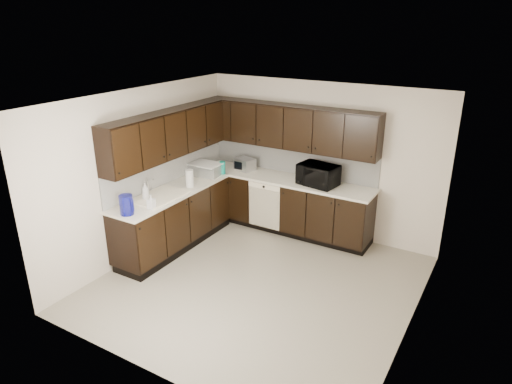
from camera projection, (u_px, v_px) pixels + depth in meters
floor at (258, 283)px, 6.26m from camera, size 4.00×4.00×0.00m
ceiling at (258, 101)px, 5.36m from camera, size 4.00×4.00×0.00m
wall_back at (320, 159)px, 7.42m from camera, size 4.00×0.02×2.50m
wall_left at (142, 173)px, 6.76m from camera, size 0.02×4.00×2.50m
wall_right at (420, 235)px, 4.86m from camera, size 0.02×4.00×2.50m
wall_front at (149, 269)px, 4.20m from camera, size 4.00×0.02×2.50m
lower_cabinets at (239, 213)px, 7.48m from camera, size 3.00×2.80×0.90m
countertop at (238, 184)px, 7.29m from camera, size 3.03×2.83×0.04m
backsplash at (234, 163)px, 7.47m from camera, size 3.00×2.80×0.48m
upper_cabinets at (236, 130)px, 7.11m from camera, size 3.00×2.80×0.70m
dishwasher at (264, 203)px, 7.53m from camera, size 0.58×0.04×0.78m
sink at (159, 201)px, 6.73m from camera, size 0.54×0.82×0.42m
microwave at (318, 175)px, 7.14m from camera, size 0.65×0.49×0.33m
soap_bottle_a at (151, 202)px, 6.27m from camera, size 0.10×0.10×0.21m
soap_bottle_b at (145, 191)px, 6.57m from camera, size 0.13×0.13×0.27m
toaster_oven at (245, 164)px, 7.86m from camera, size 0.38×0.32×0.21m
storage_bin at (206, 169)px, 7.63m from camera, size 0.54×0.44×0.19m
blue_pitcher at (126, 205)px, 6.08m from camera, size 0.20×0.20×0.27m
teal_tumbler at (222, 168)px, 7.67m from camera, size 0.11×0.11×0.22m
paper_towel_roll at (190, 178)px, 7.08m from camera, size 0.15×0.15×0.27m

